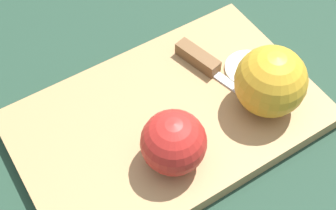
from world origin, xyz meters
name	(u,v)px	position (x,y,z in m)	size (l,w,h in m)	color
ground_plane	(168,124)	(0.00, 0.00, 0.00)	(4.00, 4.00, 0.00)	#1E3828
cutting_board	(168,119)	(0.00, 0.00, 0.01)	(0.39, 0.25, 0.02)	#A37A4C
apple_half_left	(173,142)	(-0.03, -0.06, 0.06)	(0.08, 0.08, 0.08)	red
apple_half_right	(271,82)	(0.11, -0.05, 0.07)	(0.09, 0.09, 0.09)	gold
knife	(202,61)	(0.08, 0.04, 0.03)	(0.05, 0.14, 0.02)	silver
apple_slice	(248,68)	(0.13, 0.00, 0.02)	(0.06, 0.06, 0.00)	beige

